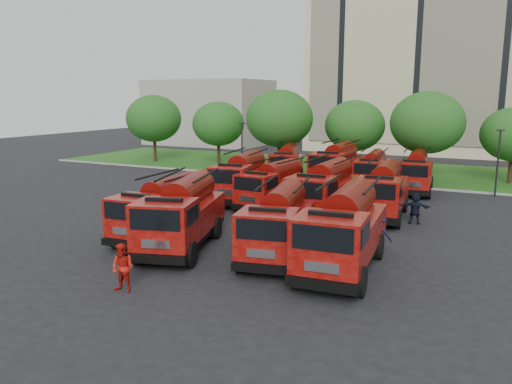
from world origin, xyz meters
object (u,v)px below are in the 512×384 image
Objects in this scene: firefighter_2 at (354,286)px; fire_truck_7 at (383,191)px; fire_truck_5 at (273,185)px; firefighter_4 at (181,221)px; firefighter_1 at (124,292)px; firefighter_3 at (378,254)px; fire_truck_10 at (373,170)px; firefighter_0 at (293,286)px; fire_truck_3 at (344,230)px; firefighter_5 at (414,224)px; fire_truck_1 at (182,214)px; fire_truck_11 at (416,172)px; fire_truck_8 at (287,163)px; fire_truck_6 at (325,190)px; fire_truck_0 at (162,208)px; fire_truck_4 at (242,177)px; fire_truck_9 at (337,165)px; fire_truck_2 at (279,223)px.

fire_truck_7 is at bearing 26.77° from firefighter_2.
firefighter_4 is at bearing -115.07° from fire_truck_5.
firefighter_1 is at bearing 139.67° from firefighter_2.
fire_truck_10 is at bearing -79.85° from firefighter_3.
fire_truck_7 reaches higher than firefighter_0.
fire_truck_3 reaches higher than firefighter_5.
firefighter_0 is at bearing -35.62° from fire_truck_1.
fire_truck_3 is 12.24m from firefighter_4.
firefighter_1 is at bearing -94.98° from fire_truck_1.
fire_truck_1 is 4.21× the size of firefighter_5.
fire_truck_7 reaches higher than firefighter_5.
fire_truck_1 is 10.64m from fire_truck_5.
fire_truck_11 is 4.47× the size of firefighter_0.
fire_truck_8 is at bearing -48.27° from firefighter_5.
fire_truck_6 reaches higher than firefighter_0.
fire_truck_0 is 4.49× the size of firefighter_4.
firefighter_4 is (-7.55, -5.01, -1.76)m from fire_truck_6.
fire_truck_3 reaches higher than fire_truck_8.
fire_truck_5 is at bearing -88.44° from fire_truck_8.
fire_truck_5 is at bearing -43.25° from firefighter_3.
firefighter_5 is (8.53, 16.09, 0.00)m from firefighter_1.
fire_truck_10 is at bearing 41.56° from fire_truck_4.
fire_truck_7 is 3.89× the size of firefighter_1.
fire_truck_6 is at bearing -76.65° from fire_truck_9.
firefighter_0 is (2.68, -11.88, -1.76)m from fire_truck_6.
fire_truck_5 is (2.27, 9.49, -0.04)m from fire_truck_0.
fire_truck_1 is 1.07× the size of fire_truck_2.
firefighter_1 is at bearing -90.89° from fire_truck_9.
fire_truck_4 reaches higher than fire_truck_2.
firefighter_5 is (9.74, 10.22, -1.76)m from fire_truck_1.
fire_truck_6 is at bearing -114.28° from fire_truck_11.
fire_truck_2 is 20.03m from fire_truck_11.
firefighter_5 is (0.57, 11.49, 0.00)m from firefighter_2.
fire_truck_8 reaches higher than firefighter_1.
fire_truck_4 is 10.42m from fire_truck_7.
fire_truck_6 reaches higher than firefighter_3.
fire_truck_5 is (0.17, 10.63, -0.19)m from fire_truck_1.
fire_truck_3 is at bearing -72.14° from fire_truck_9.
fire_truck_0 is 4.44× the size of firefighter_0.
fire_truck_11 is (3.23, 19.77, -0.04)m from fire_truck_2.
fire_truck_10 is (-0.26, 19.89, -0.12)m from fire_truck_2.
firefighter_2 is (12.32, -22.22, -1.62)m from fire_truck_8.
fire_truck_1 is 9.86m from firefighter_3.
fire_truck_8 is (-0.35, 9.29, -0.11)m from fire_truck_4.
fire_truck_10 reaches higher than firefighter_4.
firefighter_5 is (1.62, -10.44, -1.61)m from fire_truck_11.
firefighter_5 is at bearing -56.05° from fire_truck_8.
fire_truck_3 is 4.09× the size of firefighter_3.
firefighter_0 is (5.42, -23.27, -1.80)m from fire_truck_9.
fire_truck_3 is 21.43m from fire_truck_9.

